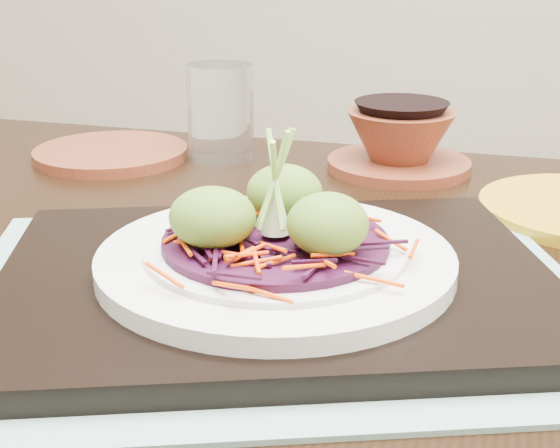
% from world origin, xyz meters
% --- Properties ---
extents(dining_table, '(1.28, 0.93, 0.74)m').
position_xyz_m(dining_table, '(-0.02, -0.06, 0.64)').
color(dining_table, black).
rests_on(dining_table, ground).
extents(placemat, '(0.55, 0.48, 0.00)m').
position_xyz_m(placemat, '(-0.01, -0.14, 0.74)').
color(placemat, '#7B9F91').
rests_on(placemat, dining_table).
extents(serving_tray, '(0.48, 0.40, 0.02)m').
position_xyz_m(serving_tray, '(-0.01, -0.14, 0.76)').
color(serving_tray, black).
rests_on(serving_tray, placemat).
extents(white_plate, '(0.27, 0.27, 0.02)m').
position_xyz_m(white_plate, '(-0.01, -0.14, 0.77)').
color(white_plate, silver).
rests_on(white_plate, serving_tray).
extents(cabbage_bed, '(0.17, 0.17, 0.01)m').
position_xyz_m(cabbage_bed, '(-0.01, -0.14, 0.79)').
color(cabbage_bed, '#380B27').
rests_on(cabbage_bed, white_plate).
extents(carrot_julienne, '(0.21, 0.21, 0.01)m').
position_xyz_m(carrot_julienne, '(-0.01, -0.14, 0.80)').
color(carrot_julienne, '#EC4204').
rests_on(carrot_julienne, cabbage_bed).
extents(guacamole_scoops, '(0.15, 0.13, 0.05)m').
position_xyz_m(guacamole_scoops, '(-0.01, -0.14, 0.81)').
color(guacamole_scoops, '#537222').
rests_on(guacamole_scoops, cabbage_bed).
extents(scallion_garnish, '(0.06, 0.06, 0.09)m').
position_xyz_m(scallion_garnish, '(-0.01, -0.14, 0.83)').
color(scallion_garnish, '#8ECB51').
rests_on(scallion_garnish, cabbage_bed).
extents(terracotta_side_plate, '(0.23, 0.23, 0.01)m').
position_xyz_m(terracotta_side_plate, '(-0.28, 0.21, 0.75)').
color(terracotta_side_plate, maroon).
rests_on(terracotta_side_plate, dining_table).
extents(water_glass, '(0.10, 0.10, 0.11)m').
position_xyz_m(water_glass, '(-0.15, 0.24, 0.80)').
color(water_glass, white).
rests_on(water_glass, dining_table).
extents(terracotta_bowl_set, '(0.22, 0.22, 0.07)m').
position_xyz_m(terracotta_bowl_set, '(0.07, 0.22, 0.77)').
color(terracotta_bowl_set, maroon).
rests_on(terracotta_bowl_set, dining_table).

